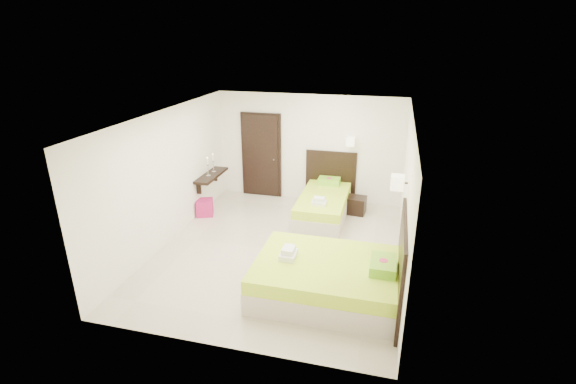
% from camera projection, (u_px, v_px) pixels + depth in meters
% --- Properties ---
extents(floor, '(5.50, 5.50, 0.00)m').
position_uv_depth(floor, '(279.00, 250.00, 8.07)').
color(floor, beige).
rests_on(floor, ground).
extents(bed_single, '(1.23, 2.04, 1.69)m').
position_uv_depth(bed_single, '(324.00, 203.00, 9.46)').
color(bed_single, beige).
rests_on(bed_single, ground).
extents(bed_double, '(2.26, 1.92, 1.87)m').
position_uv_depth(bed_double, '(331.00, 277.00, 6.58)').
color(bed_double, beige).
rests_on(bed_double, ground).
extents(nightstand, '(0.48, 0.44, 0.40)m').
position_uv_depth(nightstand, '(356.00, 205.00, 9.63)').
color(nightstand, black).
rests_on(nightstand, ground).
extents(ottoman, '(0.47, 0.47, 0.37)m').
position_uv_depth(ottoman, '(205.00, 207.00, 9.54)').
color(ottoman, '#A31554').
rests_on(ottoman, ground).
extents(door, '(1.02, 0.15, 2.14)m').
position_uv_depth(door, '(261.00, 156.00, 10.40)').
color(door, black).
rests_on(door, ground).
extents(console_shelf, '(0.35, 1.20, 0.78)m').
position_uv_depth(console_shelf, '(211.00, 175.00, 9.70)').
color(console_shelf, black).
rests_on(console_shelf, ground).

